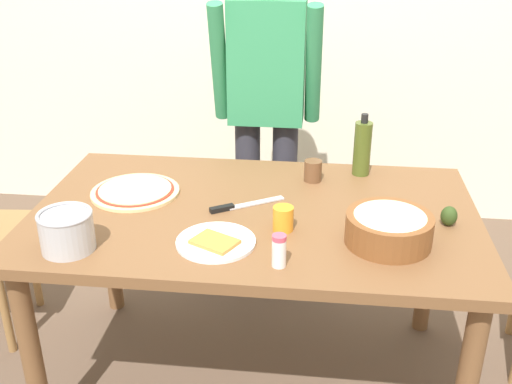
{
  "coord_description": "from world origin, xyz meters",
  "views": [
    {
      "loc": [
        0.23,
        -1.93,
        1.74
      ],
      "look_at": [
        0.0,
        0.05,
        0.81
      ],
      "focal_mm": 42.32,
      "sensor_mm": 36.0,
      "label": 1
    }
  ],
  "objects": [
    {
      "name": "cup_small_brown",
      "position": [
        0.2,
        0.29,
        0.8
      ],
      "size": [
        0.07,
        0.07,
        0.08
      ],
      "primitive_type": "cylinder",
      "color": "brown",
      "rests_on": "dining_table"
    },
    {
      "name": "cup_orange",
      "position": [
        0.11,
        -0.13,
        0.8
      ],
      "size": [
        0.07,
        0.07,
        0.08
      ],
      "primitive_type": "cylinder",
      "color": "orange",
      "rests_on": "dining_table"
    },
    {
      "name": "plate_with_slice",
      "position": [
        -0.1,
        -0.25,
        0.77
      ],
      "size": [
        0.26,
        0.26,
        0.02
      ],
      "color": "white",
      "rests_on": "dining_table"
    },
    {
      "name": "avocado",
      "position": [
        0.67,
        -0.04,
        0.8
      ],
      "size": [
        0.06,
        0.06,
        0.07
      ],
      "primitive_type": "ellipsoid",
      "color": "#2D4219",
      "rests_on": "dining_table"
    },
    {
      "name": "pizza_raw_on_board",
      "position": [
        -0.47,
        0.09,
        0.77
      ],
      "size": [
        0.34,
        0.34,
        0.02
      ],
      "color": "beige",
      "rests_on": "dining_table"
    },
    {
      "name": "salt_shaker",
      "position": [
        0.12,
        -0.36,
        0.81
      ],
      "size": [
        0.04,
        0.04,
        0.11
      ],
      "color": "white",
      "rests_on": "dining_table"
    },
    {
      "name": "ground",
      "position": [
        0.0,
        0.0,
        0.0
      ],
      "size": [
        8.0,
        8.0,
        0.0
      ],
      "primitive_type": "plane",
      "color": "brown"
    },
    {
      "name": "dining_table",
      "position": [
        0.0,
        0.0,
        0.67
      ],
      "size": [
        1.6,
        0.96,
        0.76
      ],
      "color": "brown",
      "rests_on": "ground"
    },
    {
      "name": "olive_oil_bottle",
      "position": [
        0.39,
        0.38,
        0.87
      ],
      "size": [
        0.07,
        0.07,
        0.26
      ],
      "color": "#47561E",
      "rests_on": "dining_table"
    },
    {
      "name": "chef_knife",
      "position": [
        -0.06,
        0.02,
        0.77
      ],
      "size": [
        0.26,
        0.17,
        0.02
      ],
      "color": "silver",
      "rests_on": "dining_table"
    },
    {
      "name": "steel_pot",
      "position": [
        -0.56,
        -0.34,
        0.83
      ],
      "size": [
        0.17,
        0.17,
        0.13
      ],
      "color": "#B7B7BC",
      "rests_on": "dining_table"
    },
    {
      "name": "person_cook",
      "position": [
        -0.03,
        0.76,
        0.94
      ],
      "size": [
        0.49,
        0.25,
        1.62
      ],
      "color": "#2D2D38",
      "rests_on": "ground"
    },
    {
      "name": "popcorn_bowl",
      "position": [
        0.46,
        -0.18,
        0.82
      ],
      "size": [
        0.28,
        0.28,
        0.11
      ],
      "color": "brown",
      "rests_on": "dining_table"
    }
  ]
}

